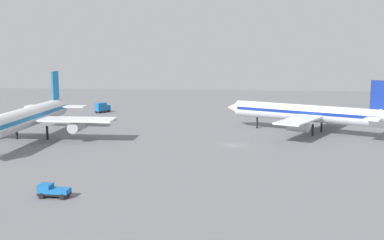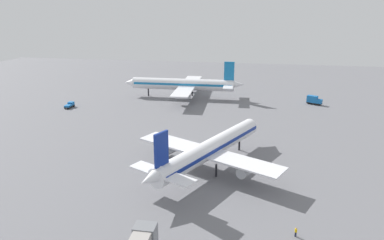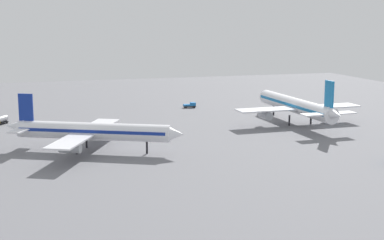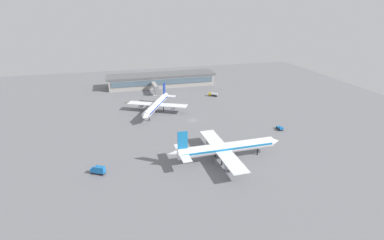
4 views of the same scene
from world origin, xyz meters
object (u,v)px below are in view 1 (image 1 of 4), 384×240
(catering_truck, at_px, (102,108))
(pushback_tractor, at_px, (52,191))
(airplane_at_gate, at_px, (308,113))
(airplane_taxiing, at_px, (26,118))
(ground_crew_worker, at_px, (382,121))

(catering_truck, bearing_deg, pushback_tractor, -139.14)
(pushback_tractor, bearing_deg, airplane_at_gate, -124.84)
(pushback_tractor, xyz_separation_m, catering_truck, (90.49, 20.62, 0.73))
(airplane_at_gate, height_order, airplane_taxiing, airplane_taxiing)
(airplane_taxiing, relative_size, pushback_tractor, 11.25)
(airplane_taxiing, bearing_deg, catering_truck, 176.65)
(pushback_tractor, xyz_separation_m, ground_crew_worker, (75.29, -65.33, -0.12))
(ground_crew_worker, bearing_deg, airplane_at_gate, -78.44)
(ground_crew_worker, bearing_deg, pushback_tractor, -66.28)
(pushback_tractor, distance_m, catering_truck, 92.81)
(pushback_tractor, bearing_deg, airplane_taxiing, -58.77)
(airplane_taxiing, height_order, pushback_tractor, airplane_taxiing)
(pushback_tractor, distance_m, ground_crew_worker, 99.69)
(catering_truck, bearing_deg, airplane_taxiing, -154.05)
(airplane_taxiing, distance_m, pushback_tractor, 45.34)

